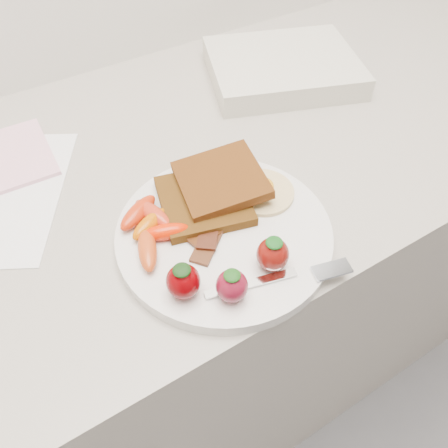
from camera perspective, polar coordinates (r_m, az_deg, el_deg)
counter at (r=1.02m, az=-4.61°, el=-11.05°), size 2.00×0.60×0.90m
plate at (r=0.55m, az=0.00°, el=-1.28°), size 0.27×0.27×0.02m
toast_lower at (r=0.57m, az=-2.64°, el=3.07°), size 0.13×0.13×0.01m
toast_upper at (r=0.57m, az=-0.43°, el=5.80°), size 0.13×0.13×0.03m
fried_egg at (r=0.58m, az=5.00°, el=4.39°), size 0.10×0.10×0.02m
bacon_strips at (r=0.54m, az=-1.29°, el=-0.27°), size 0.11×0.10×0.01m
baby_carrots at (r=0.54m, az=-9.63°, el=-0.23°), size 0.08×0.12×0.02m
strawberries at (r=0.48m, az=0.71°, el=-6.35°), size 0.14×0.07×0.05m
fork at (r=0.50m, az=8.40°, el=-6.85°), size 0.17×0.07×0.00m
notepad at (r=0.73m, az=-25.58°, el=8.12°), size 0.10×0.15×0.01m
appliance at (r=0.84m, az=7.67°, el=19.58°), size 0.31×0.28×0.04m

